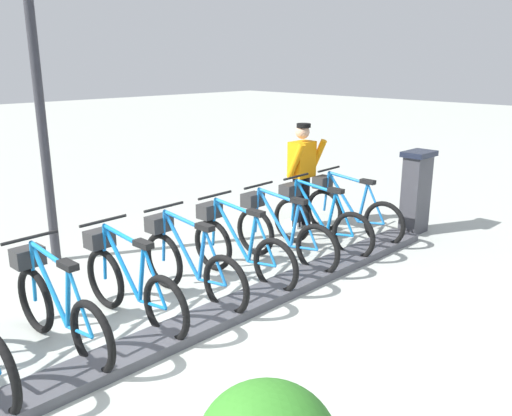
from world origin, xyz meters
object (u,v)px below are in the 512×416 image
(payment_kiosk, at_px, (416,191))
(lamp_post, at_px, (35,64))
(bike_docked_0, at_px, (349,210))
(worker_near_rack, at_px, (302,171))
(bike_docked_2, at_px, (280,232))
(bike_docked_4, at_px, (188,263))
(bike_docked_5, at_px, (129,282))
(bike_docked_1, at_px, (317,220))
(bike_docked_3, at_px, (238,246))
(bike_docked_6, at_px, (57,306))

(payment_kiosk, xyz_separation_m, lamp_post, (2.78, 4.50, 1.89))
(bike_docked_0, bearing_deg, worker_near_rack, 6.30)
(bike_docked_2, xyz_separation_m, bike_docked_4, (0.00, 1.52, 0.00))
(payment_kiosk, relative_size, bike_docked_5, 0.74)
(bike_docked_5, distance_m, lamp_post, 3.07)
(bike_docked_0, height_order, bike_docked_4, same)
(bike_docked_1, distance_m, bike_docked_3, 1.52)
(bike_docked_6, bearing_deg, payment_kiosk, -95.96)
(bike_docked_1, bearing_deg, lamp_post, 51.95)
(payment_kiosk, bearing_deg, lamp_post, 58.33)
(bike_docked_0, relative_size, lamp_post, 0.44)
(worker_near_rack, xyz_separation_m, lamp_post, (1.35, 3.48, 1.65))
(bike_docked_0, bearing_deg, bike_docked_2, 90.00)
(bike_docked_5, bearing_deg, bike_docked_6, 90.00)
(payment_kiosk, distance_m, bike_docked_2, 2.52)
(payment_kiosk, bearing_deg, bike_docked_1, 71.26)
(bike_docked_0, xyz_separation_m, bike_docked_2, (0.00, 1.52, 0.00))
(bike_docked_4, bearing_deg, lamp_post, 13.83)
(bike_docked_0, distance_m, worker_near_rack, 0.98)
(bike_docked_1, bearing_deg, bike_docked_5, 90.00)
(bike_docked_3, relative_size, worker_near_rack, 1.04)
(bike_docked_5, bearing_deg, bike_docked_0, -90.00)
(bike_docked_2, height_order, bike_docked_6, same)
(payment_kiosk, xyz_separation_m, bike_docked_1, (0.57, 1.69, -0.24))
(bike_docked_0, distance_m, bike_docked_4, 3.03)
(bike_docked_4, bearing_deg, worker_near_rack, -73.77)
(bike_docked_1, height_order, bike_docked_2, same)
(bike_docked_2, bearing_deg, bike_docked_4, 90.00)
(bike_docked_0, height_order, bike_docked_3, same)
(bike_docked_6, height_order, lamp_post, lamp_post)
(bike_docked_5, height_order, bike_docked_6, same)
(worker_near_rack, relative_size, lamp_post, 0.43)
(payment_kiosk, bearing_deg, bike_docked_5, 83.09)
(bike_docked_3, relative_size, bike_docked_6, 1.00)
(bike_docked_1, distance_m, lamp_post, 4.16)
(bike_docked_2, relative_size, lamp_post, 0.44)
(bike_docked_0, bearing_deg, bike_docked_6, 90.00)
(bike_docked_3, xyz_separation_m, bike_docked_5, (0.00, 1.52, 0.00))
(payment_kiosk, distance_m, lamp_post, 5.62)
(payment_kiosk, bearing_deg, bike_docked_2, 76.83)
(bike_docked_1, distance_m, bike_docked_4, 2.27)
(bike_docked_1, distance_m, bike_docked_2, 0.76)
(bike_docked_5, xyz_separation_m, bike_docked_6, (0.00, 0.76, 0.00))
(bike_docked_5, distance_m, bike_docked_6, 0.76)
(bike_docked_3, relative_size, lamp_post, 0.44)
(bike_docked_1, height_order, bike_docked_6, same)
(bike_docked_6, bearing_deg, bike_docked_4, -90.00)
(bike_docked_3, xyz_separation_m, lamp_post, (2.21, 1.30, 2.13))
(payment_kiosk, distance_m, worker_near_rack, 1.77)
(payment_kiosk, bearing_deg, bike_docked_6, 84.04)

